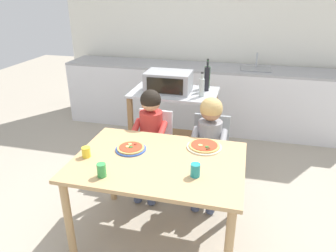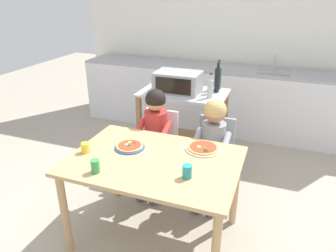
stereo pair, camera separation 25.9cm
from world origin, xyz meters
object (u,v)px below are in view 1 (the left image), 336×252
kitchen_island_cart (174,117)px  pizza_plate_cream (204,146)px  drinking_cup_yellow (86,152)px  bottle_clear_vinegar (202,87)px  toaster_oven (169,82)px  drinking_cup_green (102,170)px  bottle_tall_green_wine (207,79)px  dining_chair_right (209,151)px  dining_table (158,171)px  dining_chair_left (153,145)px  bottle_squat_spirits (207,77)px  pizza_plate_blue_rimmed (131,148)px  child_in_red_shirt (150,131)px  child_in_grey_shirt (209,138)px  drinking_cup_teal (195,170)px

kitchen_island_cart → pizza_plate_cream: kitchen_island_cart is taller
drinking_cup_yellow → bottle_clear_vinegar: bearing=60.3°
drinking_cup_yellow → toaster_oven: bearing=76.0°
kitchen_island_cart → drinking_cup_green: (-0.15, -1.55, 0.20)m
toaster_oven → bottle_tall_green_wine: size_ratio=1.49×
pizza_plate_cream → dining_chair_right: bearing=90.0°
drinking_cup_yellow → dining_table: bearing=9.4°
dining_chair_left → pizza_plate_cream: bearing=-37.9°
bottle_squat_spirits → pizza_plate_blue_rimmed: bearing=-107.1°
kitchen_island_cart → bottle_clear_vinegar: size_ratio=3.65×
bottle_clear_vinegar → child_in_red_shirt: (-0.41, -0.53, -0.31)m
bottle_tall_green_wine → kitchen_island_cart: bearing=-162.0°
bottle_squat_spirits → drinking_cup_yellow: (-0.71, -1.55, -0.23)m
dining_chair_right → child_in_red_shirt: child_in_red_shirt is taller
dining_chair_left → child_in_grey_shirt: size_ratio=0.79×
child_in_red_shirt → drinking_cup_green: bearing=-93.7°
child_in_grey_shirt → pizza_plate_cream: child_in_grey_shirt is taller
bottle_tall_green_wine → child_in_grey_shirt: (0.14, -0.73, -0.35)m
pizza_plate_cream → drinking_cup_teal: bearing=-90.2°
bottle_tall_green_wine → dining_table: bearing=-97.3°
pizza_plate_cream → dining_chair_left: bearing=142.1°
bottle_squat_spirits → child_in_red_shirt: size_ratio=0.31×
toaster_oven → bottle_clear_vinegar: size_ratio=1.88×
bottle_tall_green_wine → toaster_oven: bearing=-161.5°
dining_chair_left → kitchen_island_cart: bearing=79.9°
bottle_tall_green_wine → bottle_squat_spirits: bearing=95.9°
dining_table → child_in_grey_shirt: bearing=63.2°
child_in_grey_shirt → pizza_plate_blue_rimmed: size_ratio=4.20×
bottle_squat_spirits → child_in_red_shirt: bearing=-115.9°
pizza_plate_blue_rimmed → drinking_cup_yellow: (-0.29, -0.19, 0.03)m
bottle_squat_spirits → dining_chair_right: bearing=-78.5°
toaster_oven → dining_table: 1.28m
child_in_grey_shirt → toaster_oven: bearing=131.6°
kitchen_island_cart → pizza_plate_cream: bearing=-63.6°
dining_table → dining_chair_right: 0.81m
dining_chair_right → child_in_grey_shirt: size_ratio=0.79×
pizza_plate_blue_rimmed → pizza_plate_cream: 0.59m
bottle_squat_spirits → dining_chair_left: size_ratio=0.40×
dining_chair_right → child_in_grey_shirt: child_in_grey_shirt is taller
dining_chair_left → drinking_cup_green: (-0.06, -1.03, 0.32)m
dining_chair_left → dining_chair_right: size_ratio=1.00×
kitchen_island_cart → drinking_cup_green: 1.57m
dining_chair_left → drinking_cup_green: drinking_cup_green is taller
dining_chair_right → drinking_cup_teal: size_ratio=8.55×
toaster_oven → bottle_clear_vinegar: bearing=-11.7°
dining_chair_left → child_in_red_shirt: 0.24m
pizza_plate_blue_rimmed → drinking_cup_teal: (0.56, -0.25, 0.03)m
pizza_plate_cream → drinking_cup_green: 0.86m
bottle_tall_green_wine → bottle_squat_spirits: 0.12m
dining_chair_left → drinking_cup_yellow: (-0.29, -0.81, 0.31)m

